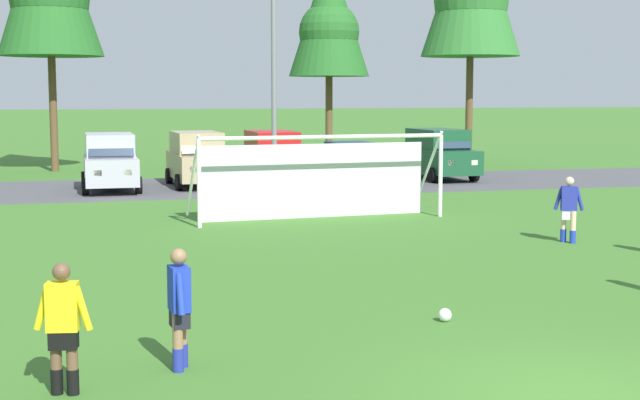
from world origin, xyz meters
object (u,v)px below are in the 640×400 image
object	(u,v)px
player_winger_left	(179,309)
parked_car_slot_center	(352,163)
parked_car_slot_left	(197,158)
street_lamp	(279,91)
player_striker_near	(569,210)
parked_car_slot_far_left	(110,161)
referee	(63,329)
parked_car_slot_center_right	(439,153)
soccer_ball	(445,315)
soccer_goal	(316,175)
parked_car_slot_center_left	(273,157)

from	to	relation	value
player_winger_left	parked_car_slot_center	world-z (taller)	parked_car_slot_center
parked_car_slot_left	street_lamp	xyz separation A→B (m)	(2.23, -5.21, 2.66)
player_striker_near	parked_car_slot_far_left	xyz separation A→B (m)	(-10.57, 15.53, 0.29)
parked_car_slot_left	referee	bearing A→B (deg)	-100.61
parked_car_slot_center_right	street_lamp	xyz separation A→B (m)	(-8.22, -5.69, 2.66)
player_striker_near	player_winger_left	bearing A→B (deg)	-141.60
street_lamp	parked_car_slot_center	bearing A→B (deg)	47.50
player_striker_near	street_lamp	world-z (taller)	street_lamp
parked_car_slot_left	parked_car_slot_center	world-z (taller)	parked_car_slot_left
referee	parked_car_slot_left	bearing A→B (deg)	79.39
player_striker_near	parked_car_slot_left	bearing A→B (deg)	113.66
soccer_ball	street_lamp	distance (m)	18.26
parked_car_slot_left	street_lamp	distance (m)	6.26
soccer_ball	referee	distance (m)	6.35
player_winger_left	parked_car_slot_center_right	bearing A→B (deg)	61.34
soccer_goal	player_winger_left	size ratio (longest dim) A/B	4.60
soccer_goal	parked_car_slot_far_left	xyz separation A→B (m)	(-5.64, 9.63, -0.18)
parked_car_slot_center	parked_car_slot_center_right	distance (m)	4.55
referee	parked_car_slot_center_left	xyz separation A→B (m)	(7.81, 25.37, 0.29)
referee	player_striker_near	xyz separation A→B (m)	(11.90, 8.95, 0.00)
referee	player_striker_near	size ratio (longest dim) A/B	1.00
soccer_goal	parked_car_slot_center_left	world-z (taller)	soccer_goal
soccer_goal	parked_car_slot_center_right	size ratio (longest dim) A/B	1.61
soccer_goal	referee	size ratio (longest dim) A/B	4.60
parked_car_slot_left	parked_car_slot_center_left	distance (m)	3.07
soccer_goal	parked_car_slot_center_left	bearing A→B (deg)	85.44
parked_car_slot_far_left	parked_car_slot_center	distance (m)	9.55
parked_car_slot_center_left	parked_car_slot_center_right	distance (m)	7.40
referee	soccer_ball	bearing A→B (deg)	20.74
soccer_goal	parked_car_slot_far_left	bearing A→B (deg)	120.34
parked_car_slot_center_right	street_lamp	bearing A→B (deg)	-145.34
soccer_ball	player_striker_near	size ratio (longest dim) A/B	0.13
referee	parked_car_slot_far_left	xyz separation A→B (m)	(1.33, 24.48, 0.29)
soccer_goal	street_lamp	xyz separation A→B (m)	(0.00, 5.25, 2.48)
parked_car_slot_far_left	player_winger_left	bearing A→B (deg)	-89.63
referee	parked_car_slot_far_left	size ratio (longest dim) A/B	0.36
player_winger_left	parked_car_slot_center_left	size ratio (longest dim) A/B	0.36
parked_car_slot_center_left	player_winger_left	bearing A→B (deg)	-104.38
soccer_goal	player_striker_near	distance (m)	7.70
parked_car_slot_center	soccer_goal	bearing A→B (deg)	-112.33
parked_car_slot_center_left	parked_car_slot_center	world-z (taller)	parked_car_slot_center_left
referee	parked_car_slot_center_left	world-z (taller)	parked_car_slot_center_left
parked_car_slot_center	referee	bearing A→B (deg)	-114.06
player_winger_left	parked_car_slot_center_right	distance (m)	28.59
player_striker_near	player_winger_left	distance (m)	13.30
player_winger_left	parked_car_slot_center	distance (m)	25.46
parked_car_slot_left	parked_car_slot_center_right	world-z (taller)	same
soccer_goal	parked_car_slot_center	size ratio (longest dim) A/B	1.77
parked_car_slot_center_right	parked_car_slot_center	bearing A→B (deg)	-161.76
parked_car_slot_far_left	parked_car_slot_center_left	size ratio (longest dim) A/B	1.00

